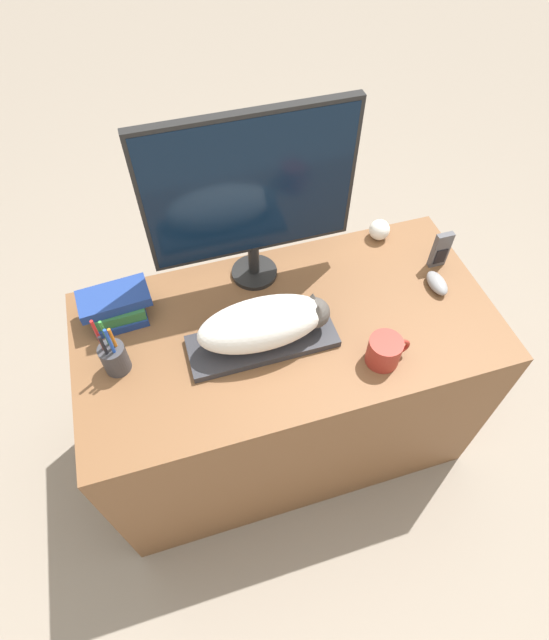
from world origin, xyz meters
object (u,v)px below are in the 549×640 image
object	(u,v)px
keyboard	(262,341)
coffee_mug	(385,351)
baseball	(379,230)
book_stack	(116,305)
pen_cup	(114,357)
phone	(441,250)
monitor	(251,193)
computer_mouse	(437,283)
cat	(267,323)

from	to	relation	value
keyboard	coffee_mug	xyz separation A→B (m)	(0.32, -0.16, 0.03)
baseball	book_stack	bearing A→B (deg)	-174.51
pen_cup	phone	distance (m)	1.08
monitor	coffee_mug	size ratio (longest dim) A/B	4.76
pen_cup	baseball	distance (m)	0.99
coffee_mug	book_stack	xyz separation A→B (m)	(-0.72, 0.39, 0.00)
computer_mouse	coffee_mug	world-z (taller)	coffee_mug
cat	computer_mouse	xyz separation A→B (m)	(0.59, 0.05, -0.08)
cat	phone	world-z (taller)	cat
keyboard	phone	bearing A→B (deg)	12.48
keyboard	book_stack	xyz separation A→B (m)	(-0.40, 0.24, 0.04)
keyboard	computer_mouse	world-z (taller)	computer_mouse
keyboard	book_stack	size ratio (longest dim) A/B	2.02
cat	monitor	bearing A→B (deg)	82.17
computer_mouse	coffee_mug	size ratio (longest dim) A/B	0.80
keyboard	baseball	world-z (taller)	baseball
keyboard	cat	distance (m)	0.09
pen_cup	phone	bearing A→B (deg)	5.58
coffee_mug	baseball	bearing A→B (deg)	67.38
keyboard	phone	distance (m)	0.67
keyboard	baseball	bearing A→B (deg)	31.82
coffee_mug	phone	distance (m)	0.45
book_stack	computer_mouse	bearing A→B (deg)	-10.38
coffee_mug	pen_cup	xyz separation A→B (m)	(-0.74, 0.20, 0.01)
keyboard	pen_cup	world-z (taller)	pen_cup
phone	keyboard	bearing A→B (deg)	-167.52
pen_cup	cat	bearing A→B (deg)	-5.20
coffee_mug	book_stack	size ratio (longest dim) A/B	0.59
phone	book_stack	xyz separation A→B (m)	(-1.05, 0.09, -0.02)
computer_mouse	coffee_mug	xyz separation A→B (m)	(-0.29, -0.21, 0.03)
coffee_mug	phone	bearing A→B (deg)	42.12
computer_mouse	baseball	distance (m)	0.29
cat	coffee_mug	distance (m)	0.35
baseball	computer_mouse	bearing A→B (deg)	-72.74
pen_cup	monitor	bearing A→B (deg)	26.66
cat	computer_mouse	distance (m)	0.60
baseball	phone	bearing A→B (deg)	-53.08
coffee_mug	baseball	distance (m)	0.52
monitor	book_stack	world-z (taller)	monitor
pen_cup	baseball	world-z (taller)	pen_cup
monitor	baseball	distance (m)	0.56
monitor	baseball	size ratio (longest dim) A/B	8.53
book_stack	monitor	bearing A→B (deg)	5.47
cat	computer_mouse	size ratio (longest dim) A/B	3.80
pen_cup	keyboard	bearing A→B (deg)	-5.37
keyboard	computer_mouse	bearing A→B (deg)	4.86
coffee_mug	book_stack	distance (m)	0.82
monitor	pen_cup	world-z (taller)	monitor
cat	pen_cup	distance (m)	0.44
pen_cup	baseball	xyz separation A→B (m)	(0.94, 0.28, -0.02)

